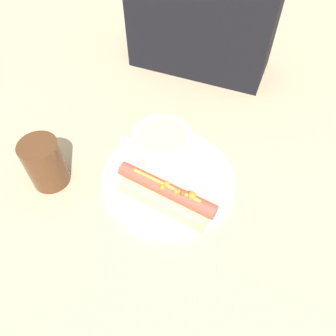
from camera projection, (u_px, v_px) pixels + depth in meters
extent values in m
plane|color=tan|center=(168.00, 181.00, 0.66)|extent=(4.00, 4.00, 0.00)
cylinder|color=white|center=(168.00, 179.00, 0.66)|extent=(0.27, 0.27, 0.01)
cube|color=#E5C17F|center=(166.00, 196.00, 0.61)|extent=(0.18, 0.08, 0.03)
cylinder|color=#B24738|center=(166.00, 189.00, 0.59)|extent=(0.20, 0.06, 0.03)
sphere|color=orange|center=(163.00, 187.00, 0.58)|extent=(0.01, 0.01, 0.01)
sphere|color=orange|center=(167.00, 184.00, 0.58)|extent=(0.01, 0.01, 0.01)
sphere|color=orange|center=(192.00, 196.00, 0.56)|extent=(0.02, 0.02, 0.02)
sphere|color=orange|center=(176.00, 192.00, 0.57)|extent=(0.01, 0.01, 0.01)
sphere|color=#C63F1E|center=(183.00, 193.00, 0.57)|extent=(0.01, 0.01, 0.01)
cylinder|color=gold|center=(166.00, 185.00, 0.58)|extent=(0.14, 0.03, 0.01)
cylinder|color=white|center=(163.00, 144.00, 0.67)|extent=(0.12, 0.12, 0.05)
cylinder|color=#D1C184|center=(162.00, 137.00, 0.65)|extent=(0.10, 0.10, 0.01)
cube|color=#B7B7BC|center=(140.00, 172.00, 0.66)|extent=(0.10, 0.10, 0.00)
ellipsoid|color=#B7B7BC|center=(126.00, 142.00, 0.71)|extent=(0.05, 0.05, 0.01)
cylinder|color=#4C2D19|center=(45.00, 163.00, 0.63)|extent=(0.07, 0.07, 0.10)
cube|color=black|center=(204.00, 6.00, 0.79)|extent=(0.35, 0.16, 0.32)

